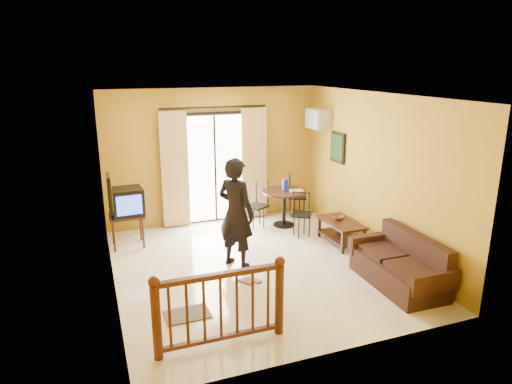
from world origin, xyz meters
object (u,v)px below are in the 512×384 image
object	(u,v)px
sofa	(401,266)
standing_person	(236,213)
coffee_table	(341,229)
television	(127,202)
dining_table	(284,198)

from	to	relation	value
sofa	standing_person	world-z (taller)	standing_person
coffee_table	sofa	world-z (taller)	sofa
standing_person	sofa	bearing A→B (deg)	-162.12
television	dining_table	bearing A→B (deg)	-3.68
television	sofa	distance (m)	4.82
sofa	coffee_table	bearing A→B (deg)	91.36
standing_person	coffee_table	bearing A→B (deg)	-120.31
television	standing_person	size ratio (longest dim) A/B	0.32
television	coffee_table	distance (m)	3.97
coffee_table	standing_person	distance (m)	2.23
television	coffee_table	bearing A→B (deg)	-22.78
dining_table	standing_person	distance (m)	2.17
coffee_table	standing_person	bearing A→B (deg)	-174.01
television	dining_table	distance (m)	3.13
coffee_table	television	bearing A→B (deg)	161.39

